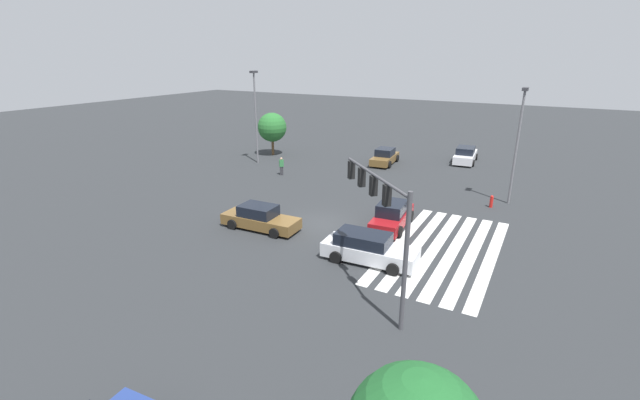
# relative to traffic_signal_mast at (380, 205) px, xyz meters

# --- Properties ---
(ground_plane) EXTENTS (153.09, 153.09, 0.00)m
(ground_plane) POSITION_rel_traffic_signal_mast_xyz_m (6.10, 6.10, -4.21)
(ground_plane) COLOR #2B2D30
(crosswalk_markings) EXTENTS (11.27, 5.35, 0.01)m
(crosswalk_markings) POSITION_rel_traffic_signal_mast_xyz_m (6.10, -1.48, -4.21)
(crosswalk_markings) COLOR silver
(crosswalk_markings) RESTS_ON ground_plane
(traffic_signal_mast) EXTENTS (4.44, 4.44, 5.53)m
(traffic_signal_mast) POSITION_rel_traffic_signal_mast_xyz_m (0.00, 0.00, 0.00)
(traffic_signal_mast) COLOR #47474C
(traffic_signal_mast) RESTS_ON ground_plane
(car_1) EXTENTS (2.16, 4.84, 1.49)m
(car_1) POSITION_rel_traffic_signal_mast_xyz_m (2.91, 1.60, -3.50)
(car_1) COLOR silver
(car_1) RESTS_ON ground_plane
(car_2) EXTENTS (4.80, 2.26, 1.53)m
(car_2) POSITION_rel_traffic_signal_mast_xyz_m (26.78, 1.46, -3.51)
(car_2) COLOR silver
(car_2) RESTS_ON ground_plane
(car_3) EXTENTS (2.06, 4.83, 1.45)m
(car_3) POSITION_rel_traffic_signal_mast_xyz_m (3.78, 8.92, -3.56)
(car_3) COLOR brown
(car_3) RESTS_ON ground_plane
(car_5) EXTENTS (4.50, 2.18, 1.49)m
(car_5) POSITION_rel_traffic_signal_mast_xyz_m (22.44, 8.05, -3.54)
(car_5) COLOR brown
(car_5) RESTS_ON ground_plane
(car_6) EXTENTS (4.61, 2.18, 1.59)m
(car_6) POSITION_rel_traffic_signal_mast_xyz_m (7.82, 2.09, -3.50)
(car_6) COLOR maroon
(car_6) RESTS_ON ground_plane
(pedestrian) EXTENTS (0.41, 0.41, 1.55)m
(pedestrian) POSITION_rel_traffic_signal_mast_xyz_m (14.40, 14.46, -3.36)
(pedestrian) COLOR #38383D
(pedestrian) RESTS_ON ground_plane
(street_light_pole_a) EXTENTS (0.80, 0.36, 7.91)m
(street_light_pole_a) POSITION_rel_traffic_signal_mast_xyz_m (15.91, -3.64, 0.53)
(street_light_pole_a) COLOR slate
(street_light_pole_a) RESTS_ON ground_plane
(street_light_pole_b) EXTENTS (0.80, 0.36, 8.52)m
(street_light_pole_b) POSITION_rel_traffic_signal_mast_xyz_m (16.96, 18.91, 0.85)
(street_light_pole_b) COLOR slate
(street_light_pole_b) RESTS_ON ground_plane
(tree_corner_a) EXTENTS (2.93, 2.93, 4.33)m
(tree_corner_a) POSITION_rel_traffic_signal_mast_xyz_m (20.49, 19.59, -1.36)
(tree_corner_a) COLOR brown
(tree_corner_a) RESTS_ON ground_plane
(fire_hydrant) EXTENTS (0.22, 0.22, 0.86)m
(fire_hydrant) POSITION_rel_traffic_signal_mast_xyz_m (14.41, -2.69, -3.79)
(fire_hydrant) COLOR red
(fire_hydrant) RESTS_ON ground_plane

